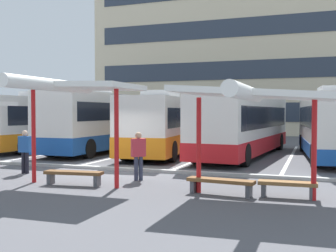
% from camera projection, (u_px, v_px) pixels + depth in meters
% --- Properties ---
extents(ground_plane, '(160.00, 160.00, 0.00)m').
position_uv_depth(ground_plane, '(111.00, 172.00, 16.10)').
color(ground_plane, '#515156').
extents(terminal_building, '(32.14, 10.36, 23.92)m').
position_uv_depth(terminal_building, '(245.00, 38.00, 45.77)').
color(terminal_building, beige).
rests_on(terminal_building, ground).
extents(coach_bus_0, '(3.42, 12.14, 3.56)m').
position_uv_depth(coach_bus_0, '(57.00, 123.00, 26.68)').
color(coach_bus_0, silver).
rests_on(coach_bus_0, ground).
extents(coach_bus_1, '(2.60, 10.25, 3.74)m').
position_uv_depth(coach_bus_1, '(102.00, 122.00, 24.19)').
color(coach_bus_1, silver).
rests_on(coach_bus_1, ground).
extents(coach_bus_2, '(3.42, 10.31, 3.44)m').
position_uv_depth(coach_bus_2, '(167.00, 126.00, 22.71)').
color(coach_bus_2, silver).
rests_on(coach_bus_2, ground).
extents(coach_bus_3, '(3.49, 12.02, 3.51)m').
position_uv_depth(coach_bus_3, '(245.00, 126.00, 21.86)').
color(coach_bus_3, silver).
rests_on(coach_bus_3, ground).
extents(coach_bus_4, '(3.49, 10.69, 3.52)m').
position_uv_depth(coach_bus_4, '(332.00, 126.00, 20.43)').
color(coach_bus_4, silver).
rests_on(coach_bus_4, ground).
extents(lane_stripe_0, '(0.16, 14.00, 0.01)m').
position_uv_depth(lane_stripe_0, '(22.00, 148.00, 26.89)').
color(lane_stripe_0, white).
rests_on(lane_stripe_0, ground).
extents(lane_stripe_1, '(0.16, 14.00, 0.01)m').
position_uv_depth(lane_stripe_1, '(78.00, 150.00, 25.46)').
color(lane_stripe_1, white).
rests_on(lane_stripe_1, ground).
extents(lane_stripe_2, '(0.16, 14.00, 0.01)m').
position_uv_depth(lane_stripe_2, '(140.00, 152.00, 24.03)').
color(lane_stripe_2, white).
rests_on(lane_stripe_2, ground).
extents(lane_stripe_3, '(0.16, 14.00, 0.01)m').
position_uv_depth(lane_stripe_3, '(211.00, 154.00, 22.60)').
color(lane_stripe_3, white).
rests_on(lane_stripe_3, ground).
extents(lane_stripe_4, '(0.16, 14.00, 0.01)m').
position_uv_depth(lane_stripe_4, '(291.00, 157.00, 21.18)').
color(lane_stripe_4, white).
rests_on(lane_stripe_4, ground).
extents(waiting_shelter_1, '(4.06, 4.38, 3.30)m').
position_uv_depth(waiting_shelter_1, '(69.00, 89.00, 12.76)').
color(waiting_shelter_1, red).
rests_on(waiting_shelter_1, ground).
extents(bench_1, '(1.94, 0.65, 0.45)m').
position_uv_depth(bench_1, '(74.00, 175.00, 13.09)').
color(bench_1, brown).
rests_on(bench_1, ground).
extents(waiting_shelter_2, '(4.15, 5.03, 3.04)m').
position_uv_depth(waiting_shelter_2, '(253.00, 96.00, 11.03)').
color(waiting_shelter_2, red).
rests_on(waiting_shelter_2, ground).
extents(bench_2, '(1.95, 0.61, 0.45)m').
position_uv_depth(bench_2, '(221.00, 183.00, 11.57)').
color(bench_2, brown).
rests_on(bench_2, ground).
extents(bench_3, '(1.57, 0.47, 0.45)m').
position_uv_depth(bench_3, '(287.00, 186.00, 11.15)').
color(bench_3, brown).
rests_on(bench_3, ground).
extents(platform_kerb, '(44.00, 0.24, 0.12)m').
position_uv_depth(platform_kerb, '(116.00, 169.00, 16.46)').
color(platform_kerb, '#ADADA8').
rests_on(platform_kerb, ground).
extents(waiting_passenger_0, '(0.48, 0.23, 1.64)m').
position_uv_depth(waiting_passenger_0, '(25.00, 149.00, 15.55)').
color(waiting_passenger_0, black).
rests_on(waiting_passenger_0, ground).
extents(waiting_passenger_1, '(0.50, 0.48, 1.65)m').
position_uv_depth(waiting_passenger_1, '(138.00, 153.00, 13.99)').
color(waiting_passenger_1, '#33384C').
rests_on(waiting_passenger_1, ground).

